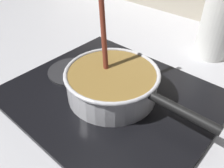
{
  "coord_description": "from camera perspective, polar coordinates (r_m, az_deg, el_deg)",
  "views": [
    {
      "loc": [
        0.35,
        -0.28,
        0.45
      ],
      "look_at": [
        0.01,
        0.1,
        0.05
      ],
      "focal_mm": 38.09,
      "sensor_mm": 36.0,
      "label": 1
    }
  ],
  "objects": [
    {
      "name": "paper_towel_roll",
      "position": [
        0.9,
        24.0,
        13.03
      ],
      "size": [
        0.11,
        0.11,
        0.24
      ],
      "primitive_type": "cylinder",
      "color": "white",
      "rests_on": "ground"
    },
    {
      "name": "burner_ring",
      "position": [
        0.67,
        0.0,
        -2.3
      ],
      "size": [
        0.19,
        0.19,
        0.01
      ],
      "primitive_type": "torus",
      "color": "#592D0C",
      "rests_on": "hob_plate"
    },
    {
      "name": "ground",
      "position": [
        0.65,
        -6.57,
        -8.65
      ],
      "size": [
        2.4,
        1.6,
        0.04
      ],
      "primitive_type": "cube",
      "color": "#B7B7BC"
    },
    {
      "name": "hob_plate",
      "position": [
        0.68,
        0.0,
        -2.94
      ],
      "size": [
        0.56,
        0.48,
        0.01
      ],
      "primitive_type": "cube",
      "color": "black",
      "rests_on": "ground"
    },
    {
      "name": "cooking_pan",
      "position": [
        0.65,
        0.12,
        0.36
      ],
      "size": [
        0.42,
        0.26,
        0.32
      ],
      "color": "silver",
      "rests_on": "hob_plate"
    },
    {
      "name": "spare_burner",
      "position": [
        0.78,
        -9.53,
        3.09
      ],
      "size": [
        0.16,
        0.16,
        0.01
      ],
      "primitive_type": "cylinder",
      "color": "#262628",
      "rests_on": "hob_plate"
    }
  ]
}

